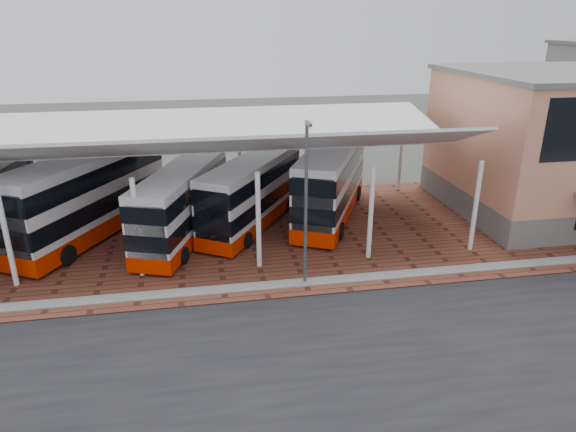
# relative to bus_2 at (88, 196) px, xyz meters

# --- Properties ---
(ground) EXTENTS (140.00, 140.00, 0.00)m
(ground) POSITION_rel_bus_2_xyz_m (9.37, -14.40, -2.52)
(ground) COLOR #3C3F3A
(road) EXTENTS (120.00, 14.00, 0.02)m
(road) POSITION_rel_bus_2_xyz_m (9.37, -15.40, -2.51)
(road) COLOR black
(road) RESTS_ON ground
(forecourt) EXTENTS (72.00, 16.00, 0.06)m
(forecourt) POSITION_rel_bus_2_xyz_m (11.37, -1.40, -2.49)
(forecourt) COLOR brown
(forecourt) RESTS_ON ground
(north_kerb) EXTENTS (120.00, 0.80, 0.14)m
(north_kerb) POSITION_rel_bus_2_xyz_m (9.37, -8.20, -2.45)
(north_kerb) COLOR slate
(north_kerb) RESTS_ON ground
(canopy) EXTENTS (37.00, 11.63, 7.07)m
(canopy) POSITION_rel_bus_2_xyz_m (3.37, -0.47, 3.28)
(canopy) COLOR white
(canopy) RESTS_ON ground
(lamp_east) EXTENTS (0.16, 0.90, 8.07)m
(lamp_east) POSITION_rel_bus_2_xyz_m (11.37, -8.13, 1.84)
(lamp_east) COLOR #4F5156
(lamp_east) RESTS_ON ground
(bus_2) EXTENTS (8.12, 11.87, 4.94)m
(bus_2) POSITION_rel_bus_2_xyz_m (0.00, 0.00, 0.00)
(bus_2) COLOR silver
(bus_2) RESTS_ON forecourt
(bus_3) EXTENTS (5.67, 10.45, 4.22)m
(bus_3) POSITION_rel_bus_2_xyz_m (5.45, -1.47, -0.36)
(bus_3) COLOR silver
(bus_3) RESTS_ON forecourt
(bus_4) EXTENTS (7.39, 10.01, 4.24)m
(bus_4) POSITION_rel_bus_2_xyz_m (9.67, -0.15, -0.35)
(bus_4) COLOR silver
(bus_4) RESTS_ON forecourt
(bus_5) EXTENTS (7.23, 11.39, 4.68)m
(bus_5) POSITION_rel_bus_2_xyz_m (14.90, 0.60, -0.13)
(bus_5) COLOR silver
(bus_5) RESTS_ON forecourt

